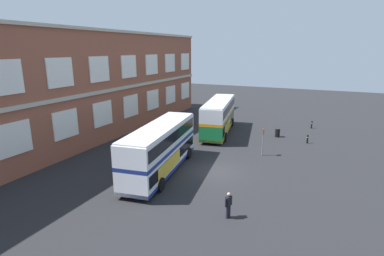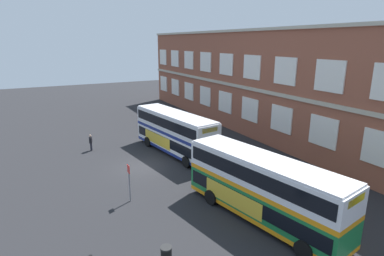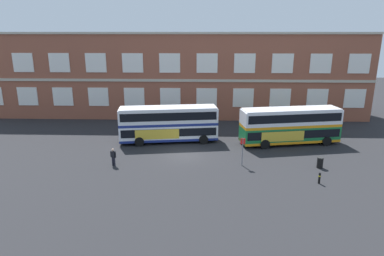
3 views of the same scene
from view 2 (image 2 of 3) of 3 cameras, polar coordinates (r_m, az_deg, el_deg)
name	(u,v)px [view 2 (image 2 of 3)]	position (r m, az deg, el deg)	size (l,w,h in m)	color
ground_plane	(162,163)	(29.19, -5.44, -6.33)	(120.00, 120.00, 0.00)	#232326
brick_terminal_building	(279,84)	(38.47, 15.45, 7.65)	(56.07, 8.19, 12.16)	brown
double_decker_near	(175,132)	(31.08, -3.15, -0.73)	(11.26, 4.16, 4.07)	silver
double_decker_middle	(263,187)	(20.09, 12.71, -10.48)	(11.29, 4.55, 4.07)	#197038
waiting_passenger	(91,142)	(33.56, -17.91, -2.41)	(0.63, 0.37, 1.70)	black
bus_stand_flag	(129,180)	(22.27, -11.33, -9.18)	(0.44, 0.10, 2.70)	slate
station_litter_bin	(166,256)	(16.89, -4.69, -22.14)	(0.60, 0.60, 1.03)	black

